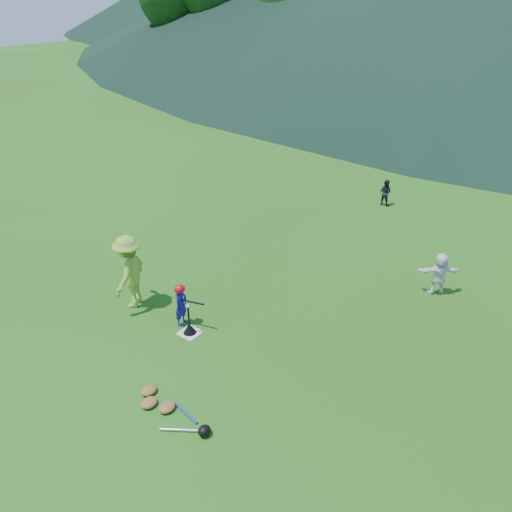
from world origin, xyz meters
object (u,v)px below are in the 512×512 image
at_px(fielder_b, 385,192).
at_px(home_plate, 190,333).
at_px(equipment_pile, 166,408).
at_px(batter_child, 181,305).
at_px(fielder_d, 439,274).
at_px(adult_coach, 130,272).
at_px(batting_tee, 190,328).

bearing_deg(fielder_b, home_plate, 89.26).
bearing_deg(equipment_pile, batter_child, 128.00).
distance_m(batter_child, fielder_d, 6.46).
height_order(home_plate, fielder_d, fielder_d).
relative_size(home_plate, adult_coach, 0.24).
height_order(fielder_d, equipment_pile, fielder_d).
bearing_deg(home_plate, adult_coach, 179.29).
bearing_deg(adult_coach, equipment_pile, 35.34).
relative_size(fielder_b, equipment_pile, 0.52).
bearing_deg(adult_coach, batter_child, 72.43).
bearing_deg(home_plate, fielder_b, 87.79).
relative_size(adult_coach, fielder_b, 1.98).
bearing_deg(equipment_pile, fielder_b, 94.40).
relative_size(batting_tee, equipment_pile, 0.38).
xyz_separation_m(fielder_b, fielder_d, (3.50, -4.64, 0.10)).
bearing_deg(home_plate, batter_child, 157.67).
distance_m(adult_coach, fielder_b, 9.90).
distance_m(batting_tee, equipment_pile, 2.33).
bearing_deg(equipment_pile, home_plate, 122.88).
bearing_deg(adult_coach, fielder_d, 108.07).
bearing_deg(fielder_d, adult_coach, 3.48).
bearing_deg(batter_child, equipment_pile, -152.39).
height_order(home_plate, adult_coach, adult_coach).
distance_m(home_plate, batting_tee, 0.12).
bearing_deg(batting_tee, adult_coach, 179.29).
bearing_deg(home_plate, batting_tee, 0.00).
bearing_deg(adult_coach, fielder_b, 143.97).
bearing_deg(fielder_b, equipment_pile, 95.88).
bearing_deg(fielder_b, fielder_d, 128.50).
relative_size(fielder_b, fielder_d, 0.83).
height_order(home_plate, batting_tee, batting_tee).
distance_m(fielder_d, batting_tee, 6.35).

